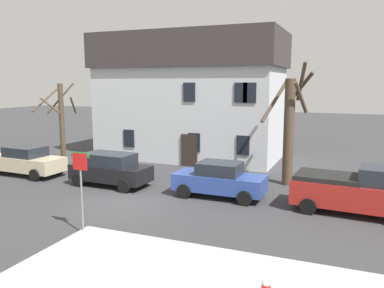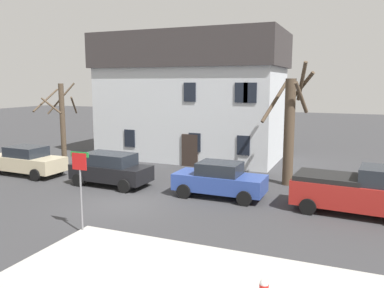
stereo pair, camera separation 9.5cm
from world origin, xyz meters
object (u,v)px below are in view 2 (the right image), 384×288
object	(u,v)px
building_main	(191,95)
car_blue_sedan	(220,180)
tree_bare_mid	(290,126)
pickup_truck_red	(357,191)
bicycle_leaning	(111,163)
car_black_wagon	(111,169)
tree_bare_near	(62,122)
car_beige_sedan	(27,161)
street_sign_pole	(80,177)

from	to	relation	value
building_main	car_blue_sedan	bearing A→B (deg)	-59.82
tree_bare_mid	pickup_truck_red	bearing A→B (deg)	-48.15
building_main	car_blue_sedan	size ratio (longest dim) A/B	3.03
pickup_truck_red	bicycle_leaning	size ratio (longest dim) A/B	3.02
car_black_wagon	bicycle_leaning	bearing A→B (deg)	123.94
tree_bare_near	tree_bare_mid	xyz separation A→B (m)	(14.20, 0.94, 0.22)
tree_bare_near	car_black_wagon	bearing A→B (deg)	-27.33
car_beige_sedan	bicycle_leaning	world-z (taller)	car_beige_sedan
car_beige_sedan	car_blue_sedan	bearing A→B (deg)	0.10
car_beige_sedan	pickup_truck_red	xyz separation A→B (m)	(17.97, -0.13, 0.14)
tree_bare_mid	pickup_truck_red	size ratio (longest dim) A/B	1.25
tree_bare_near	street_sign_pole	xyz separation A→B (m)	(8.43, -8.93, -0.86)
tree_bare_near	car_black_wagon	world-z (taller)	tree_bare_near
car_beige_sedan	car_black_wagon	size ratio (longest dim) A/B	1.09
car_beige_sedan	car_black_wagon	xyz separation A→B (m)	(5.95, -0.15, 0.05)
building_main	tree_bare_near	bearing A→B (deg)	-135.21
building_main	street_sign_pole	bearing A→B (deg)	-82.16
tree_bare_mid	car_beige_sedan	bearing A→B (deg)	-165.90
car_blue_sedan	building_main	bearing A→B (deg)	120.18
tree_bare_mid	car_black_wagon	distance (m)	9.70
bicycle_leaning	car_black_wagon	bearing A→B (deg)	-56.06
street_sign_pole	bicycle_leaning	distance (m)	11.08
building_main	car_black_wagon	bearing A→B (deg)	-94.79
car_blue_sedan	street_sign_pole	bearing A→B (deg)	-116.74
tree_bare_mid	car_beige_sedan	distance (m)	15.20
tree_bare_near	car_blue_sedan	world-z (taller)	tree_bare_near
building_main	bicycle_leaning	bearing A→B (deg)	-119.39
building_main	car_blue_sedan	xyz separation A→B (m)	(5.23, -8.99, -3.66)
tree_bare_mid	street_sign_pole	size ratio (longest dim) A/B	2.17
bicycle_leaning	car_beige_sedan	bearing A→B (deg)	-136.27
building_main	bicycle_leaning	xyz separation A→B (m)	(-3.16, -5.61, -4.13)
building_main	bicycle_leaning	world-z (taller)	building_main
car_beige_sedan	pickup_truck_red	distance (m)	17.97
car_blue_sedan	car_beige_sedan	bearing A→B (deg)	-179.90
tree_bare_mid	car_blue_sedan	bearing A→B (deg)	-125.83
tree_bare_mid	bicycle_leaning	world-z (taller)	tree_bare_mid
pickup_truck_red	car_beige_sedan	bearing A→B (deg)	179.58
pickup_truck_red	bicycle_leaning	world-z (taller)	pickup_truck_red
car_blue_sedan	tree_bare_near	bearing A→B (deg)	166.85
tree_bare_mid	car_black_wagon	xyz separation A→B (m)	(-8.63, -3.81, -2.25)
tree_bare_mid	car_black_wagon	world-z (taller)	tree_bare_mid
car_beige_sedan	street_sign_pole	bearing A→B (deg)	-35.15
building_main	tree_bare_near	world-z (taller)	building_main
building_main	pickup_truck_red	distance (m)	14.92
car_blue_sedan	bicycle_leaning	size ratio (longest dim) A/B	2.52
pickup_truck_red	street_sign_pole	distance (m)	11.04
tree_bare_near	pickup_truck_red	size ratio (longest dim) A/B	1.04
tree_bare_mid	pickup_truck_red	distance (m)	5.53
building_main	car_black_wagon	size ratio (longest dim) A/B	3.02
building_main	street_sign_pole	world-z (taller)	building_main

